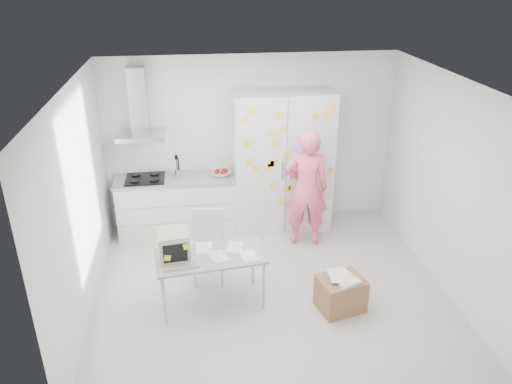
{
  "coord_description": "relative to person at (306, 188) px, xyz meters",
  "views": [
    {
      "loc": [
        -0.91,
        -5.39,
        3.91
      ],
      "look_at": [
        -0.1,
        0.64,
        1.1
      ],
      "focal_mm": 35.0,
      "sensor_mm": 36.0,
      "label": 1
    }
  ],
  "objects": [
    {
      "name": "chair",
      "position": [
        -1.48,
        -0.73,
        -0.35
      ],
      "size": [
        0.48,
        0.48,
        0.97
      ],
      "rotation": [
        0.0,
        0.0,
        -0.1
      ],
      "color": "silver",
      "rests_on": "ground"
    },
    {
      "name": "counter_run",
      "position": [
        -1.9,
        0.6,
        -0.43
      ],
      "size": [
        1.84,
        0.63,
        1.28
      ],
      "color": "white",
      "rests_on": "ground"
    },
    {
      "name": "cardboard_box",
      "position": [
        0.09,
        -1.65,
        -0.68
      ],
      "size": [
        0.62,
        0.54,
        0.47
      ],
      "rotation": [
        0.0,
        0.0,
        0.24
      ],
      "color": "#996842",
      "rests_on": "ground"
    },
    {
      "name": "ceiling",
      "position": [
        -0.7,
        -1.1,
        1.8
      ],
      "size": [
        4.5,
        4.0,
        0.02
      ],
      "primitive_type": "cube",
      "color": "white",
      "rests_on": "walls"
    },
    {
      "name": "floor",
      "position": [
        -0.7,
        -1.1,
        -0.91
      ],
      "size": [
        4.5,
        4.0,
        0.02
      ],
      "primitive_type": "cube",
      "color": "silver",
      "rests_on": "ground"
    },
    {
      "name": "desk",
      "position": [
        -1.75,
        -1.33,
        -0.11
      ],
      "size": [
        1.37,
        0.8,
        1.04
      ],
      "rotation": [
        0.0,
        0.0,
        0.11
      ],
      "color": "#94969E",
      "rests_on": "ground"
    },
    {
      "name": "range_hood",
      "position": [
        -2.35,
        0.74,
        1.06
      ],
      "size": [
        0.7,
        0.48,
        1.01
      ],
      "color": "silver",
      "rests_on": "walls"
    },
    {
      "name": "tall_cabinet",
      "position": [
        -0.25,
        0.57,
        0.2
      ],
      "size": [
        1.5,
        0.68,
        2.2
      ],
      "color": "silver",
      "rests_on": "ground"
    },
    {
      "name": "walls",
      "position": [
        -0.7,
        -0.38,
        0.45
      ],
      "size": [
        4.52,
        4.01,
        2.7
      ],
      "color": "white",
      "rests_on": "ground"
    },
    {
      "name": "person",
      "position": [
        0.0,
        0.0,
        0.0
      ],
      "size": [
        0.71,
        0.52,
        1.8
      ],
      "primitive_type": "imported",
      "rotation": [
        0.0,
        0.0,
        2.99
      ],
      "color": "#FF637F",
      "rests_on": "ground"
    }
  ]
}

